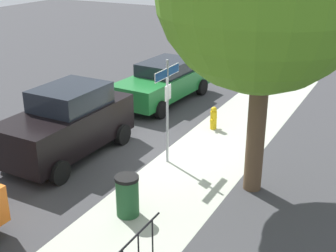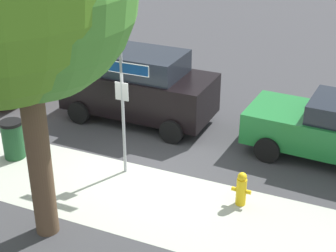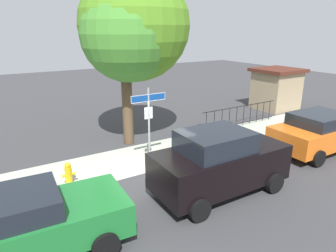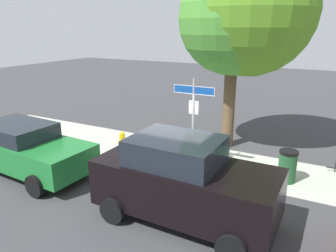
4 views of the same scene
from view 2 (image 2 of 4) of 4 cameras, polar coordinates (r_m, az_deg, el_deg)
The scene contains 6 objects.
ground_plane at distance 12.49m, azimuth -2.49°, elevation -4.50°, with size 60.00×60.00×0.00m, color #38383A.
sidewalk_strip at distance 12.49m, azimuth -13.46°, elevation -5.26°, with size 24.00×2.60×0.00m, color #A7AD9D.
street_sign at distance 11.41m, azimuth -5.12°, elevation 3.73°, with size 1.33×0.07×2.96m.
car_black at distance 14.44m, azimuth -3.13°, elevation 4.36°, with size 4.26×2.09×2.04m.
fire_hydrant at distance 11.04m, azimuth 8.16°, elevation -6.92°, with size 0.42×0.22×0.78m.
trash_bin at distance 13.21m, azimuth -16.85°, elevation -1.43°, with size 0.55×0.55×0.98m.
Camera 2 is at (-4.84, 9.60, 6.35)m, focal length 54.85 mm.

